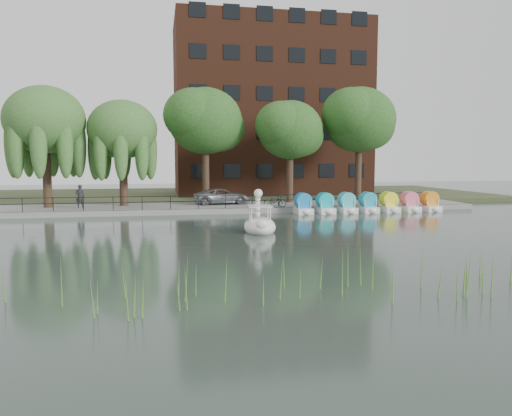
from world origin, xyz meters
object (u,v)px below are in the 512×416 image
object	(u,v)px
minivan	(222,195)
bicycle	(275,201)
pedestrian	(80,195)
swan_boat	(260,223)

from	to	relation	value
minivan	bicycle	bearing A→B (deg)	-140.26
minivan	pedestrian	distance (m)	10.83
minivan	swan_boat	bearing A→B (deg)	175.66
pedestrian	swan_boat	bearing A→B (deg)	124.65
bicycle	swan_boat	world-z (taller)	swan_boat
minivan	swan_boat	distance (m)	13.19
pedestrian	swan_boat	world-z (taller)	pedestrian
minivan	swan_boat	xyz separation A→B (m)	(0.44, -13.17, -0.61)
minivan	pedestrian	size ratio (longest dim) A/B	2.60
bicycle	swan_boat	distance (m)	10.22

